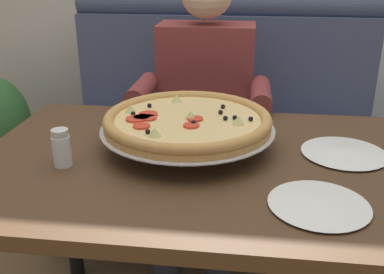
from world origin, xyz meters
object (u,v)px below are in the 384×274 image
Objects in this scene: dining_table at (199,187)px; shaker_oregano at (62,150)px; booth_bench at (219,147)px; diner_main at (203,103)px; plate_near_right at (319,202)px; plate_near_left at (344,151)px; pizza at (187,121)px.

shaker_oregano reaches higher than dining_table.
diner_main reaches higher than booth_bench.
booth_bench is 0.41m from diner_main.
plate_near_right is at bearing -36.90° from dining_table.
diner_main is 0.92m from plate_near_right.
plate_near_left is (0.41, 0.08, 0.10)m from dining_table.
dining_table is at bearing 14.12° from shaker_oregano.
plate_near_left and plate_near_right have the same top height.
diner_main reaches higher than pizza.
booth_bench is 2.93× the size of pizza.
pizza is at bearing 119.76° from dining_table.
diner_main is 0.72m from plate_near_left.
dining_table is 0.39m from plate_near_right.
booth_bench is at bearing 116.64° from plate_near_left.
shaker_oregano is 0.45× the size of plate_near_right.
diner_main reaches higher than dining_table.
dining_table is 0.19m from pizza.
booth_bench reaches higher than plate_near_right.
pizza reaches higher than shaker_oregano.
dining_table is at bearing -169.03° from plate_near_left.
booth_bench reaches higher than dining_table.
plate_near_right is at bearing -75.08° from booth_bench.
diner_main is 5.27× the size of plate_near_left.
diner_main is at bearing 66.69° from shaker_oregano.
booth_bench is at bearing 86.83° from pizza.
dining_table is (0.00, -0.89, 0.26)m from booth_bench.
shaker_oregano is 0.79m from plate_near_left.
booth_bench is 1.17× the size of diner_main.
dining_table is at bearing -90.00° from booth_bench.
shaker_oregano is at bearing -151.80° from pizza.
booth_bench reaches higher than pizza.
booth_bench is at bearing 104.92° from plate_near_right.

